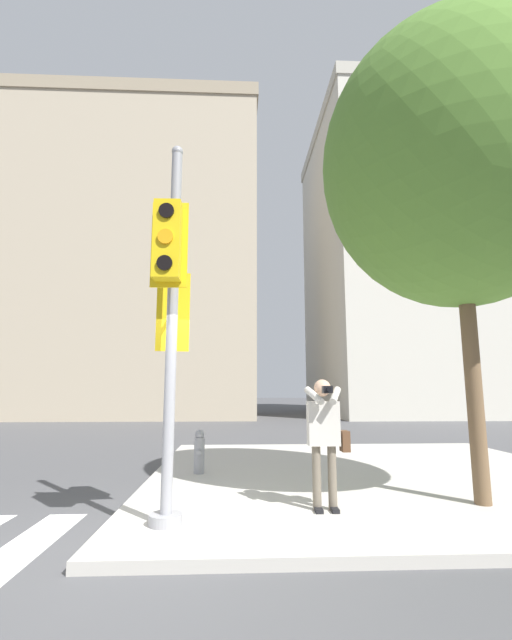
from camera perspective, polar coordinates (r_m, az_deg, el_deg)
ground_plane at (r=4.98m, az=-15.63°, el=-27.86°), size 160.00×160.00×0.00m
sidewalk_corner at (r=8.64m, az=15.24°, el=-19.31°), size 8.00×8.00×0.12m
traffic_signal_pole at (r=5.26m, az=-11.28°, el=1.91°), size 0.45×1.22×4.58m
person_photographer at (r=5.74m, az=9.15°, el=-14.37°), size 0.58×0.54×1.62m
street_tree at (r=7.43m, az=25.08°, el=18.32°), size 3.94×3.94×7.00m
fire_hydrant at (r=8.17m, az=-7.57°, el=-17.01°), size 0.19×0.25×0.76m
building_left at (r=28.48m, az=-16.12°, el=7.60°), size 15.61×8.37×19.36m
building_right at (r=31.93m, az=17.84°, el=7.01°), size 10.74×13.46×20.60m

